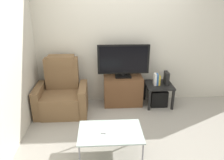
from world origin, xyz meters
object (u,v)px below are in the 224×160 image
at_px(game_console, 166,78).
at_px(cell_phone, 105,130).
at_px(television, 123,60).
at_px(tv_stand, 123,91).
at_px(coffee_table, 110,133).
at_px(subwoofer_box, 158,97).
at_px(side_table, 159,87).
at_px(recliner_armchair, 62,94).
at_px(book_middle, 157,79).
at_px(book_rightmost, 159,80).
at_px(book_leftmost, 155,79).

xyz_separation_m(game_console, cell_phone, (-1.30, -1.50, -0.18)).
distance_m(television, cell_phone, 1.72).
distance_m(tv_stand, game_console, 0.93).
bearing_deg(game_console, coffee_table, -128.80).
height_order(tv_stand, subwoofer_box, tv_stand).
height_order(television, side_table, television).
relative_size(side_table, game_console, 2.09).
height_order(recliner_armchair, book_middle, recliner_armchair).
bearing_deg(tv_stand, subwoofer_box, -4.66).
bearing_deg(coffee_table, television, 77.84).
relative_size(tv_stand, recliner_armchair, 0.73).
bearing_deg(cell_phone, coffee_table, 2.95).
height_order(subwoofer_box, coffee_table, coffee_table).
bearing_deg(book_rightmost, book_leftmost, 180.00).
height_order(book_leftmost, cell_phone, book_leftmost).
bearing_deg(game_console, cell_phone, -130.86).
distance_m(side_table, game_console, 0.25).
xyz_separation_m(tv_stand, game_console, (0.88, -0.05, 0.28)).
bearing_deg(side_table, recliner_armchair, -175.23).
height_order(tv_stand, coffee_table, tv_stand).
xyz_separation_m(book_leftmost, book_middle, (0.05, 0.00, -0.00)).
relative_size(side_table, coffee_table, 0.60).
bearing_deg(book_middle, side_table, 20.42).
bearing_deg(tv_stand, game_console, -3.25).
height_order(tv_stand, book_middle, book_middle).
height_order(subwoofer_box, book_middle, book_middle).
bearing_deg(book_rightmost, side_table, 51.54).
bearing_deg(coffee_table, book_middle, 55.51).
height_order(book_leftmost, book_rightmost, book_leftmost).
bearing_deg(game_console, book_rightmost, -169.44).
xyz_separation_m(book_middle, coffee_table, (-1.03, -1.49, -0.20)).
relative_size(tv_stand, side_table, 1.46).
height_order(television, cell_phone, television).
bearing_deg(subwoofer_box, game_console, 3.95).
xyz_separation_m(television, side_table, (0.74, -0.08, -0.57)).
xyz_separation_m(recliner_armchair, book_leftmost, (1.86, 0.14, 0.21)).
bearing_deg(book_rightmost, television, 172.20).
height_order(coffee_table, cell_phone, cell_phone).
height_order(side_table, book_middle, book_middle).
bearing_deg(coffee_table, cell_phone, 166.53).
relative_size(subwoofer_box, cell_phone, 2.26).
height_order(tv_stand, game_console, game_console).
bearing_deg(subwoofer_box, recliner_armchair, -175.23).
height_order(side_table, book_rightmost, book_rightmost).
bearing_deg(tv_stand, coffee_table, -102.30).
relative_size(game_console, coffee_table, 0.29).
relative_size(recliner_armchair, side_table, 2.00).
xyz_separation_m(side_table, book_middle, (-0.05, -0.02, 0.19)).
bearing_deg(book_leftmost, tv_stand, 172.83).
distance_m(book_middle, game_console, 0.20).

